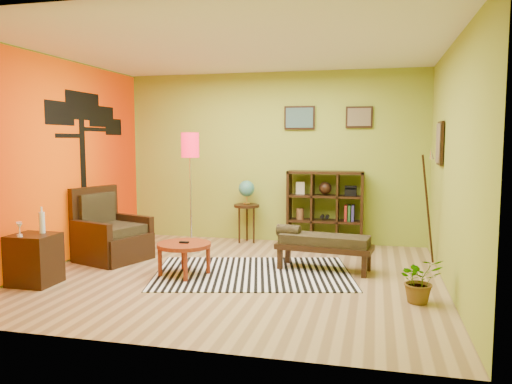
% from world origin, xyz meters
% --- Properties ---
extents(ground, '(5.00, 5.00, 0.00)m').
position_xyz_m(ground, '(0.00, 0.00, 0.00)').
color(ground, tan).
rests_on(ground, ground).
extents(room_shell, '(5.04, 4.54, 2.82)m').
position_xyz_m(room_shell, '(-0.09, 0.01, 1.80)').
color(room_shell, '#95A935').
rests_on(room_shell, ground).
extents(zebra_rug, '(2.77, 2.16, 0.01)m').
position_xyz_m(zebra_rug, '(0.18, 0.13, 0.01)').
color(zebra_rug, white).
rests_on(zebra_rug, ground).
extents(coffee_table, '(0.67, 0.67, 0.43)m').
position_xyz_m(coffee_table, '(-0.63, -0.16, 0.36)').
color(coffee_table, maroon).
rests_on(coffee_table, ground).
extents(armchair, '(1.07, 1.06, 1.03)m').
position_xyz_m(armchair, '(-1.97, 0.38, 0.31)').
color(armchair, black).
rests_on(armchair, ground).
extents(side_cabinet, '(0.50, 0.46, 0.91)m').
position_xyz_m(side_cabinet, '(-2.20, -0.93, 0.30)').
color(side_cabinet, black).
rests_on(side_cabinet, ground).
extents(floor_lamp, '(0.27, 0.27, 1.80)m').
position_xyz_m(floor_lamp, '(-1.01, 1.07, 1.46)').
color(floor_lamp, silver).
rests_on(floor_lamp, ground).
extents(globe_table, '(0.42, 0.42, 1.03)m').
position_xyz_m(globe_table, '(-0.38, 1.99, 0.78)').
color(globe_table, black).
rests_on(globe_table, ground).
extents(cube_shelf, '(1.20, 0.35, 1.20)m').
position_xyz_m(cube_shelf, '(0.91, 2.03, 0.60)').
color(cube_shelf, black).
rests_on(cube_shelf, ground).
extents(bench, '(1.28, 0.60, 0.57)m').
position_xyz_m(bench, '(1.01, 0.51, 0.37)').
color(bench, black).
rests_on(bench, ground).
extents(potted_plant, '(0.56, 0.60, 0.38)m').
position_xyz_m(potted_plant, '(2.15, -0.57, 0.19)').
color(potted_plant, '#26661E').
rests_on(potted_plant, ground).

